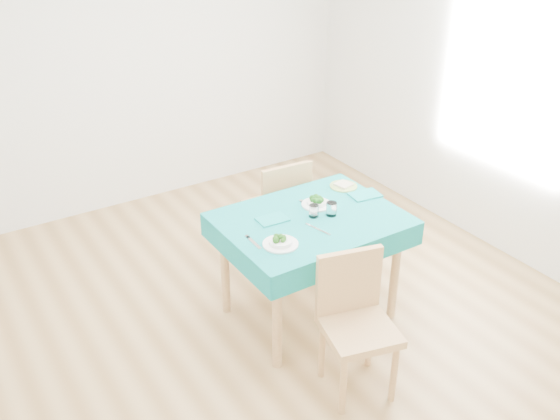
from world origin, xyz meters
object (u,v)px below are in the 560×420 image
table (310,267)px  chair_far (275,198)px  side_plate (344,186)px  bowl_near (281,240)px  chair_near (360,321)px  bowl_far (317,201)px

table → chair_far: (0.21, 0.77, 0.13)m
side_plate → bowl_near: bearing=-152.0°
table → bowl_near: 0.57m
chair_near → side_plate: bearing=71.6°
chair_near → chair_far: chair_far is taller
bowl_far → chair_near: bearing=-109.6°
table → bowl_near: size_ratio=5.32×
table → chair_near: size_ratio=1.16×
chair_far → bowl_near: size_ratio=4.76×
bowl_near → side_plate: size_ratio=1.10×
bowl_far → side_plate: size_ratio=1.04×
table → chair_near: (-0.18, -0.74, 0.11)m
bowl_far → bowl_near: bearing=-148.0°
table → bowl_near: bearing=-152.7°
bowl_far → side_plate: (0.33, 0.13, -0.03)m
chair_near → side_plate: 1.21m
table → chair_near: 0.77m
bowl_near → side_plate: bowl_near is taller
bowl_near → side_plate: bearing=28.0°
bowl_near → side_plate: (0.80, 0.43, -0.03)m
chair_near → side_plate: (0.63, 0.99, 0.27)m
table → chair_far: 0.81m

